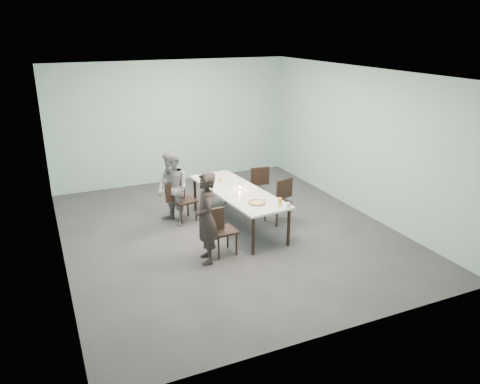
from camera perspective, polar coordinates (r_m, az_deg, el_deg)
name	(u,v)px	position (r m, az deg, el deg)	size (l,w,h in m)	color
ground	(228,231)	(9.11, -1.50, -4.80)	(7.00, 7.00, 0.00)	#333335
room_shell	(227,128)	(8.47, -1.63, 7.77)	(6.02, 7.02, 3.01)	#9BC3BE
table	(238,193)	(9.10, -0.31, -0.11)	(1.14, 2.67, 0.75)	white
chair_near_left	(219,228)	(8.03, -2.60, -4.39)	(0.62, 0.45, 0.87)	black
chair_far_left	(180,198)	(9.45, -7.27, -0.74)	(0.64, 0.49, 0.87)	black
chair_near_right	(280,198)	(9.42, 4.93, -0.71)	(0.65, 0.52, 0.87)	black
chair_far_right	(255,184)	(10.21, 1.86, 0.98)	(0.63, 0.47, 0.87)	black
diner_near	(206,218)	(7.71, -4.14, -3.19)	(0.57, 0.38, 1.57)	black
diner_far	(173,189)	(9.28, -8.22, 0.40)	(0.72, 0.56, 1.48)	gray
pizza	(257,203)	(8.39, 2.07, -1.32)	(0.34, 0.34, 0.04)	white
side_plate	(257,195)	(8.81, 2.05, -0.37)	(0.18, 0.18, 0.01)	white
beer_glass	(280,202)	(8.29, 4.86, -1.23)	(0.08, 0.08, 0.15)	gold
water_tumbler	(288,205)	(8.24, 5.86, -1.62)	(0.08, 0.08, 0.09)	silver
tealight	(240,189)	(9.09, -0.04, 0.40)	(0.06, 0.06, 0.05)	silver
amber_tumbler	(220,179)	(9.59, -2.45, 1.55)	(0.07, 0.07, 0.08)	gold
menu	(211,178)	(9.78, -3.61, 1.66)	(0.30, 0.22, 0.01)	silver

